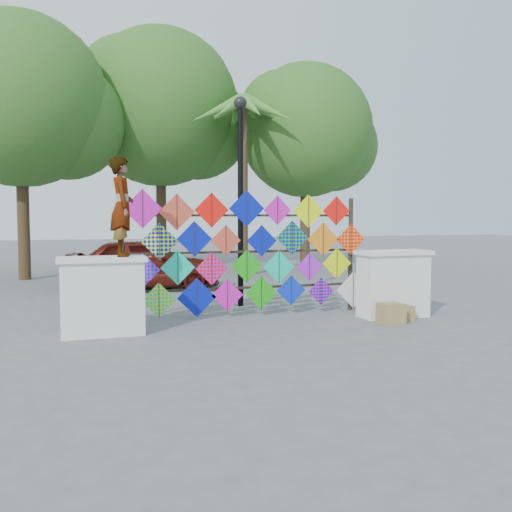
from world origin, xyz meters
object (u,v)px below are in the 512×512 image
at_px(sedan, 146,263).
at_px(lamppost, 240,181).
at_px(kite_rack, 248,253).
at_px(vendor_woman, 122,207).

height_order(sedan, lamppost, lamppost).
xyz_separation_m(kite_rack, vendor_woman, (-2.43, -0.93, 0.86)).
bearing_deg(lamppost, vendor_woman, -140.46).
bearing_deg(sedan, vendor_woman, -177.08).
distance_m(vendor_woman, sedan, 5.99).
distance_m(kite_rack, vendor_woman, 2.74).
bearing_deg(vendor_woman, sedan, -7.26).
bearing_deg(kite_rack, lamppost, 79.36).
relative_size(kite_rack, vendor_woman, 3.10).
relative_size(kite_rack, sedan, 1.24).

